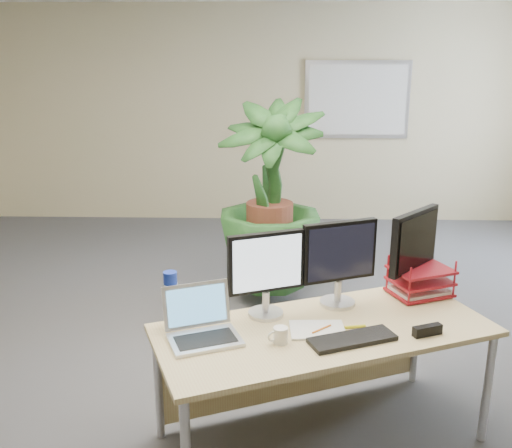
{
  "coord_description": "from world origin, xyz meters",
  "views": [
    {
      "loc": [
        0.16,
        -3.28,
        2.07
      ],
      "look_at": [
        0.05,
        0.35,
        1.0
      ],
      "focal_mm": 40.0,
      "sensor_mm": 36.0,
      "label": 1
    }
  ],
  "objects_px": {
    "floor_plant": "(270,217)",
    "laptop": "(201,325)",
    "desk": "(316,343)",
    "monitor_right": "(339,258)",
    "monitor_left": "(266,269)"
  },
  "relations": [
    {
      "from": "floor_plant",
      "to": "laptop",
      "type": "bearing_deg",
      "value": -99.35
    },
    {
      "from": "desk",
      "to": "monitor_right",
      "type": "relative_size",
      "value": 3.87
    },
    {
      "from": "monitor_right",
      "to": "laptop",
      "type": "bearing_deg",
      "value": -150.54
    },
    {
      "from": "monitor_right",
      "to": "laptop",
      "type": "distance_m",
      "value": 0.88
    },
    {
      "from": "desk",
      "to": "monitor_right",
      "type": "bearing_deg",
      "value": 57.03
    },
    {
      "from": "floor_plant",
      "to": "laptop",
      "type": "relative_size",
      "value": 3.39
    },
    {
      "from": "monitor_left",
      "to": "monitor_right",
      "type": "distance_m",
      "value": 0.44
    },
    {
      "from": "floor_plant",
      "to": "monitor_left",
      "type": "distance_m",
      "value": 1.79
    },
    {
      "from": "monitor_left",
      "to": "monitor_right",
      "type": "bearing_deg",
      "value": 20.73
    },
    {
      "from": "floor_plant",
      "to": "monitor_left",
      "type": "relative_size",
      "value": 3.12
    },
    {
      "from": "floor_plant",
      "to": "monitor_left",
      "type": "bearing_deg",
      "value": -90.29
    },
    {
      "from": "desk",
      "to": "floor_plant",
      "type": "xyz_separation_m",
      "value": [
        -0.27,
        1.83,
        0.21
      ]
    },
    {
      "from": "floor_plant",
      "to": "monitor_right",
      "type": "distance_m",
      "value": 1.68
    },
    {
      "from": "monitor_left",
      "to": "laptop",
      "type": "relative_size",
      "value": 1.09
    },
    {
      "from": "monitor_left",
      "to": "monitor_right",
      "type": "height_order",
      "value": "monitor_right"
    }
  ]
}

